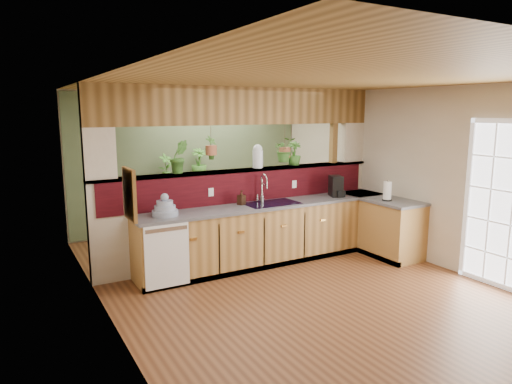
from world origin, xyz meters
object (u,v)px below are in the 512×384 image
glass_jar (258,156)px  shelving_console (186,206)px  faucet (263,187)px  soap_dispenser (241,197)px  paper_towel (387,191)px  coffee_maker (336,187)px  dish_stack (165,209)px

glass_jar → shelving_console: glass_jar is taller
faucet → shelving_console: (-0.43, 2.12, -0.63)m
soap_dispenser → paper_towel: (2.08, -0.83, 0.04)m
faucet → coffee_maker: faucet is taller
glass_jar → shelving_console: 2.23m
dish_stack → shelving_console: size_ratio=0.21×
faucet → soap_dispenser: (-0.38, -0.03, -0.12)m
soap_dispenser → paper_towel: 2.24m
soap_dispenser → coffee_maker: size_ratio=0.65×
paper_towel → glass_jar: (-1.67, 1.07, 0.53)m
dish_stack → soap_dispenser: 1.21m
coffee_maker → shelving_console: 2.91m
soap_dispenser → glass_jar: size_ratio=0.59×
coffee_maker → glass_jar: (-1.22, 0.41, 0.52)m
faucet → paper_towel: bearing=-26.8°
soap_dispenser → glass_jar: glass_jar is taller
dish_stack → paper_towel: (3.28, -0.69, 0.05)m
faucet → glass_jar: size_ratio=1.19×
soap_dispenser → glass_jar: bearing=30.6°
faucet → dish_stack: (-1.59, -0.17, -0.14)m
shelving_console → glass_jar: bearing=-92.2°
paper_towel → coffee_maker: bearing=124.3°
coffee_maker → paper_towel: (0.45, -0.66, -0.01)m
dish_stack → soap_dispenser: size_ratio=1.60×
dish_stack → shelving_console: bearing=63.2°
dish_stack → glass_jar: (1.62, 0.38, 0.58)m
shelving_console → faucet: bearing=-94.4°
coffee_maker → glass_jar: bearing=-174.8°
dish_stack → paper_towel: paper_towel is taller
faucet → glass_jar: (0.03, 0.22, 0.44)m
soap_dispenser → shelving_console: 2.20m
faucet → glass_jar: 0.49m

